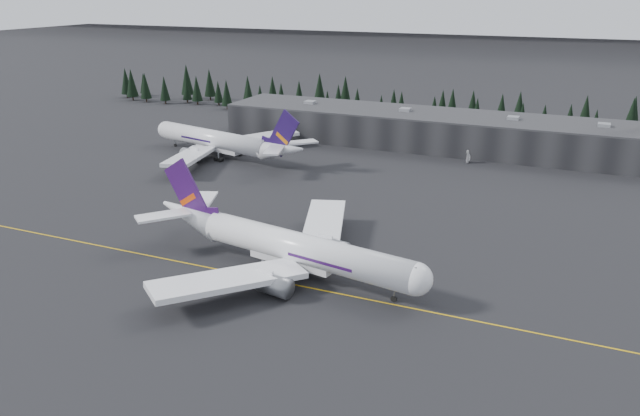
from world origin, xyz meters
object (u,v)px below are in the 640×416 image
at_px(gse_vehicle_a, 280,143).
at_px(jet_parked, 225,142).
at_px(jet_main, 282,244).
at_px(terminal, 430,129).
at_px(gse_vehicle_b, 468,161).

bearing_deg(gse_vehicle_a, jet_parked, -141.15).
height_order(jet_main, gse_vehicle_a, jet_main).
distance_m(jet_parked, gse_vehicle_a, 26.82).
height_order(jet_main, jet_parked, jet_main).
bearing_deg(gse_vehicle_a, jet_main, -93.61).
bearing_deg(terminal, gse_vehicle_a, -157.69).
height_order(jet_parked, gse_vehicle_a, jet_parked).
bearing_deg(gse_vehicle_a, gse_vehicle_b, -28.61).
distance_m(jet_main, gse_vehicle_b, 104.34).
bearing_deg(jet_main, gse_vehicle_a, 127.00).
xyz_separation_m(jet_parked, gse_vehicle_a, (9.13, 24.68, -5.15)).
bearing_deg(jet_parked, gse_vehicle_a, -97.00).
xyz_separation_m(jet_main, jet_parked, (-60.28, 74.73, -0.03)).
relative_size(jet_parked, gse_vehicle_b, 15.06).
xyz_separation_m(terminal, gse_vehicle_b, (18.51, -18.97, -5.52)).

